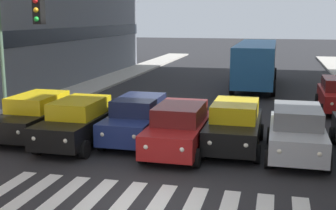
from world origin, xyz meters
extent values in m
plane|color=#262628|center=(0.00, 0.00, 0.00)|extent=(180.00, 180.00, 0.00)
cube|color=black|center=(14.88, -19.29, 3.62)|extent=(9.28, 24.46, 0.90)
cube|color=silver|center=(-1.35, 0.00, 0.00)|extent=(0.45, 2.80, 0.01)
cube|color=silver|center=(-0.45, 0.00, 0.00)|extent=(0.45, 2.80, 0.01)
cube|color=silver|center=(0.45, 0.00, 0.00)|extent=(0.45, 2.80, 0.01)
cube|color=silver|center=(1.35, 0.00, 0.00)|extent=(0.45, 2.80, 0.01)
cube|color=silver|center=(2.25, 0.00, 0.00)|extent=(0.45, 2.80, 0.01)
cube|color=silver|center=(3.15, 0.00, 0.00)|extent=(0.45, 2.80, 0.01)
cube|color=silver|center=(4.05, 0.00, 0.00)|extent=(0.45, 2.80, 0.01)
cylinder|color=black|center=(-5.47, -7.03, 0.32)|extent=(0.22, 0.64, 0.64)
cube|color=#B2B7BC|center=(-4.04, -5.05, 0.72)|extent=(1.80, 4.40, 0.80)
cube|color=slate|center=(-4.04, -5.25, 1.42)|extent=(1.58, 2.46, 0.60)
cylinder|color=black|center=(-4.94, -3.60, 0.32)|extent=(0.22, 0.64, 0.64)
cylinder|color=black|center=(-3.14, -3.60, 0.32)|extent=(0.22, 0.64, 0.64)
cylinder|color=black|center=(-4.94, -6.50, 0.32)|extent=(0.22, 0.64, 0.64)
cylinder|color=black|center=(-3.14, -6.50, 0.32)|extent=(0.22, 0.64, 0.64)
sphere|color=white|center=(-4.62, -2.90, 0.80)|extent=(0.18, 0.18, 0.18)
sphere|color=white|center=(-3.47, -2.90, 0.80)|extent=(0.18, 0.18, 0.18)
cube|color=black|center=(-1.87, -5.46, 0.72)|extent=(1.80, 4.40, 0.80)
cube|color=yellow|center=(-1.87, -5.66, 1.42)|extent=(1.58, 2.46, 0.60)
cylinder|color=black|center=(-2.77, -4.01, 0.32)|extent=(0.22, 0.64, 0.64)
cylinder|color=black|center=(-0.97, -4.01, 0.32)|extent=(0.22, 0.64, 0.64)
cylinder|color=black|center=(-2.77, -6.91, 0.32)|extent=(0.22, 0.64, 0.64)
cylinder|color=black|center=(-0.97, -6.91, 0.32)|extent=(0.22, 0.64, 0.64)
sphere|color=white|center=(-2.45, -3.31, 0.80)|extent=(0.18, 0.18, 0.18)
sphere|color=white|center=(-1.29, -3.31, 0.80)|extent=(0.18, 0.18, 0.18)
cube|color=maroon|center=(-0.01, -4.53, 0.72)|extent=(1.80, 4.40, 0.80)
cube|color=maroon|center=(-0.01, -4.73, 1.42)|extent=(1.58, 2.46, 0.60)
cylinder|color=black|center=(-0.91, -3.08, 0.32)|extent=(0.22, 0.64, 0.64)
cylinder|color=black|center=(0.89, -3.08, 0.32)|extent=(0.22, 0.64, 0.64)
cylinder|color=black|center=(-0.91, -5.98, 0.32)|extent=(0.22, 0.64, 0.64)
cylinder|color=black|center=(0.89, -5.98, 0.32)|extent=(0.22, 0.64, 0.64)
sphere|color=white|center=(-0.59, -2.38, 0.80)|extent=(0.18, 0.18, 0.18)
sphere|color=white|center=(0.57, -2.38, 0.80)|extent=(0.18, 0.18, 0.18)
cube|color=navy|center=(1.87, -5.59, 0.72)|extent=(1.80, 4.40, 0.80)
cube|color=#1D2547|center=(1.87, -5.79, 1.42)|extent=(1.58, 2.46, 0.60)
cylinder|color=black|center=(0.97, -4.14, 0.32)|extent=(0.22, 0.64, 0.64)
cylinder|color=black|center=(2.77, -4.14, 0.32)|extent=(0.22, 0.64, 0.64)
cylinder|color=black|center=(0.97, -7.04, 0.32)|extent=(0.22, 0.64, 0.64)
cylinder|color=black|center=(2.77, -7.04, 0.32)|extent=(0.22, 0.64, 0.64)
sphere|color=white|center=(1.29, -3.44, 0.80)|extent=(0.18, 0.18, 0.18)
sphere|color=white|center=(2.45, -3.44, 0.80)|extent=(0.18, 0.18, 0.18)
cube|color=black|center=(3.89, -4.56, 0.72)|extent=(1.80, 4.40, 0.80)
cube|color=yellow|center=(3.89, -4.76, 1.42)|extent=(1.58, 2.46, 0.60)
cylinder|color=black|center=(2.99, -3.11, 0.32)|extent=(0.22, 0.64, 0.64)
cylinder|color=black|center=(4.79, -3.11, 0.32)|extent=(0.22, 0.64, 0.64)
cylinder|color=black|center=(2.99, -6.01, 0.32)|extent=(0.22, 0.64, 0.64)
cylinder|color=black|center=(4.79, -6.01, 0.32)|extent=(0.22, 0.64, 0.64)
sphere|color=white|center=(3.31, -2.41, 0.80)|extent=(0.18, 0.18, 0.18)
sphere|color=white|center=(4.46, -2.41, 0.80)|extent=(0.18, 0.18, 0.18)
cube|color=black|center=(5.99, -5.16, 0.72)|extent=(1.80, 4.40, 0.80)
cube|color=yellow|center=(5.99, -5.36, 1.42)|extent=(1.58, 2.46, 0.60)
cylinder|color=black|center=(5.09, -3.71, 0.32)|extent=(0.22, 0.64, 0.64)
cylinder|color=black|center=(5.09, -6.61, 0.32)|extent=(0.22, 0.64, 0.64)
cylinder|color=black|center=(6.89, -6.61, 0.32)|extent=(0.22, 0.64, 0.64)
sphere|color=white|center=(5.42, -3.01, 0.80)|extent=(0.18, 0.18, 0.18)
cylinder|color=black|center=(-5.52, -11.81, 0.32)|extent=(0.22, 0.64, 0.64)
cylinder|color=black|center=(-5.52, -14.71, 0.32)|extent=(0.22, 0.64, 0.64)
sphere|color=white|center=(-5.84, -11.11, 0.80)|extent=(0.18, 0.18, 0.18)
cube|color=#286BAD|center=(-1.87, -20.71, 1.75)|extent=(2.50, 10.50, 2.50)
cube|color=black|center=(-1.87, -20.71, 2.30)|extent=(2.52, 9.87, 0.80)
cylinder|color=black|center=(-3.12, -17.03, 0.50)|extent=(0.28, 1.00, 1.00)
cylinder|color=black|center=(-0.62, -17.03, 0.50)|extent=(0.28, 1.00, 1.00)
cylinder|color=black|center=(-3.12, -23.86, 0.50)|extent=(0.28, 1.00, 1.00)
cylinder|color=black|center=(-0.62, -23.86, 0.50)|extent=(0.28, 1.00, 1.00)
cube|color=black|center=(3.09, -0.77, 4.95)|extent=(0.24, 0.28, 0.76)
sphere|color=red|center=(3.09, -0.62, 5.19)|extent=(0.14, 0.14, 0.14)
sphere|color=orange|center=(3.09, -0.62, 4.95)|extent=(0.14, 0.14, 0.14)
sphere|color=green|center=(3.09, -0.62, 4.71)|extent=(0.14, 0.14, 0.14)
cylinder|color=#4C6B56|center=(8.33, -6.60, 3.60)|extent=(0.16, 0.16, 6.89)
camera|label=1|loc=(-3.28, 10.31, 4.77)|focal=47.29mm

